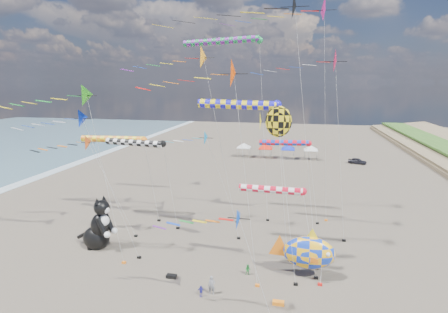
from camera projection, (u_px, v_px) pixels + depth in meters
name	position (u px, v px, depth m)	size (l,w,h in m)	color
delta_kite_0	(327.00, 63.00, 34.62)	(10.43, 2.56, 20.36)	#CC1442
delta_kite_1	(204.00, 60.00, 35.31)	(11.51, 2.49, 20.68)	#FF9E1A
delta_kite_2	(82.00, 121.00, 32.50)	(11.15, 1.89, 14.74)	#082BC4
delta_kite_3	(269.00, 10.00, 28.62)	(15.29, 2.57, 24.36)	black
delta_kite_4	(218.00, 76.00, 26.62)	(10.54, 2.42, 18.88)	#F04607
delta_kite_5	(227.00, 227.00, 23.05)	(8.36, 1.71, 8.84)	blue
delta_kite_6	(86.00, 144.00, 38.02)	(10.90, 1.85, 11.65)	#D54D18
delta_kite_7	(311.00, 12.00, 39.10)	(13.69, 3.01, 26.38)	#DF1382
delta_kite_8	(75.00, 98.00, 30.83)	(10.99, 2.05, 16.94)	#228A16
delta_kite_9	(200.00, 139.00, 41.82)	(10.72, 1.88, 11.58)	#148FD4
windsock_0	(116.00, 139.00, 42.42)	(9.73, 0.84, 10.60)	orange
windsock_1	(137.00, 143.00, 40.04)	(8.69, 0.80, 10.54)	black
windsock_2	(287.00, 143.00, 41.39)	(7.48, 0.70, 10.26)	red
windsock_3	(224.00, 42.00, 40.26)	(10.63, 0.80, 22.00)	#1A8F46
windsock_4	(242.00, 105.00, 32.99)	(9.18, 0.91, 15.34)	#1B16DF
windsock_5	(275.00, 190.00, 29.84)	(7.13, 0.66, 8.28)	red
angelfish_kite	(276.00, 123.00, 29.24)	(3.74, 3.02, 15.04)	yellow
cat_inflatable	(98.00, 222.00, 35.96)	(4.22, 2.11, 5.70)	black
fish_inflatable	(308.00, 252.00, 30.37)	(5.96, 2.20, 4.71)	#1438C4
person_adult	(212.00, 285.00, 28.31)	(0.58, 0.38, 1.60)	slate
child_green	(248.00, 270.00, 31.20)	(0.50, 0.39, 1.02)	#258A37
child_blue	(201.00, 291.00, 28.07)	(0.56, 0.23, 0.96)	#2E2CA6
kite_bag_0	(172.00, 276.00, 30.84)	(0.90, 0.44, 0.30)	black
kite_bag_1	(278.00, 303.00, 27.12)	(0.90, 0.44, 0.30)	orange
kite_bag_2	(302.00, 241.00, 37.63)	(0.90, 0.44, 0.30)	blue
tent_row	(277.00, 145.00, 78.69)	(19.20, 4.20, 3.80)	silver
parked_car	(357.00, 161.00, 73.85)	(1.49, 3.70, 1.26)	#26262D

